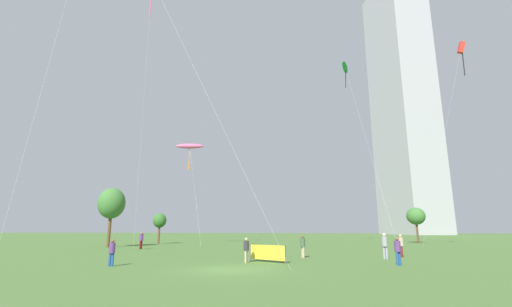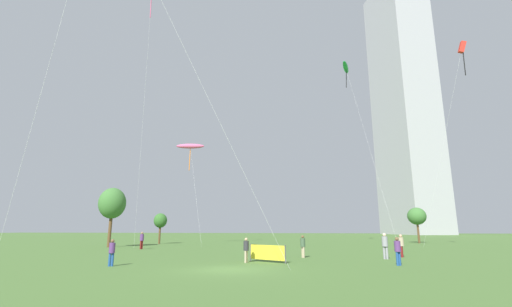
% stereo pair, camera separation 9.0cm
% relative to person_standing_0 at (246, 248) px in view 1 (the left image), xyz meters
% --- Properties ---
extents(ground, '(280.00, 280.00, 0.00)m').
position_rel_person_standing_0_xyz_m(ground, '(-0.10, -3.90, -0.91)').
color(ground, '#476B30').
extents(person_standing_0, '(0.35, 0.35, 1.58)m').
position_rel_person_standing_0_xyz_m(person_standing_0, '(0.00, 0.00, 0.00)').
color(person_standing_0, tan).
rests_on(person_standing_0, ground).
extents(person_standing_1, '(0.37, 0.37, 1.66)m').
position_rel_person_standing_0_xyz_m(person_standing_1, '(3.62, 4.46, 0.05)').
color(person_standing_1, tan).
rests_on(person_standing_1, ground).
extents(person_standing_2, '(0.34, 0.34, 1.55)m').
position_rel_person_standing_0_xyz_m(person_standing_2, '(-7.51, -3.30, -0.02)').
color(person_standing_2, '#1E478C').
rests_on(person_standing_2, ground).
extents(person_standing_3, '(0.41, 0.41, 1.85)m').
position_rel_person_standing_0_xyz_m(person_standing_3, '(9.56, 4.03, 0.16)').
color(person_standing_3, gray).
rests_on(person_standing_3, ground).
extents(person_standing_4, '(0.37, 0.37, 1.66)m').
position_rel_person_standing_0_xyz_m(person_standing_4, '(9.38, -0.41, 0.05)').
color(person_standing_4, '#1E478C').
rests_on(person_standing_4, ground).
extents(person_standing_5, '(0.40, 0.40, 1.80)m').
position_rel_person_standing_0_xyz_m(person_standing_5, '(-13.70, 12.88, 0.13)').
color(person_standing_5, maroon).
rests_on(person_standing_5, ground).
extents(person_standing_6, '(0.38, 0.38, 1.72)m').
position_rel_person_standing_0_xyz_m(person_standing_6, '(11.17, 5.96, 0.08)').
color(person_standing_6, maroon).
rests_on(person_standing_6, ground).
extents(kite_flying_1, '(5.63, 5.30, 14.19)m').
position_rel_person_standing_0_xyz_m(kite_flying_1, '(-12.50, 23.57, 12.87)').
color(kite_flying_1, silver).
rests_on(kite_flying_1, ground).
extents(kite_flying_2, '(4.28, 12.00, 27.47)m').
position_rel_person_standing_0_xyz_m(kite_flying_2, '(10.69, 28.61, 26.02)').
color(kite_flying_2, silver).
rests_on(kite_flying_2, ground).
extents(kite_flying_3, '(5.00, 5.95, 22.87)m').
position_rel_person_standing_0_xyz_m(kite_flying_3, '(21.85, 15.43, 20.99)').
color(kite_flying_3, silver).
rests_on(kite_flying_3, ground).
extents(park_tree_0, '(2.69, 2.69, 5.25)m').
position_rel_person_standing_0_xyz_m(park_tree_0, '(20.33, 32.77, 3.02)').
color(park_tree_0, brown).
rests_on(park_tree_0, ground).
extents(park_tree_1, '(1.88, 1.88, 4.30)m').
position_rel_person_standing_0_xyz_m(park_tree_1, '(-17.01, 24.91, 2.31)').
color(park_tree_1, brown).
rests_on(park_tree_1, ground).
extents(park_tree_2, '(3.16, 3.16, 6.98)m').
position_rel_person_standing_0_xyz_m(park_tree_2, '(-19.23, 15.77, 4.18)').
color(park_tree_2, brown).
rests_on(park_tree_2, ground).
extents(distant_highrise_0, '(20.67, 27.19, 99.65)m').
position_rel_person_standing_0_xyz_m(distant_highrise_0, '(41.73, 108.87, 48.91)').
color(distant_highrise_0, '#A8A8AD').
rests_on(distant_highrise_0, ground).
extents(event_banner, '(2.57, 1.59, 1.15)m').
position_rel_person_standing_0_xyz_m(event_banner, '(1.33, 0.52, -0.30)').
color(event_banner, '#4C4C4C').
rests_on(event_banner, ground).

